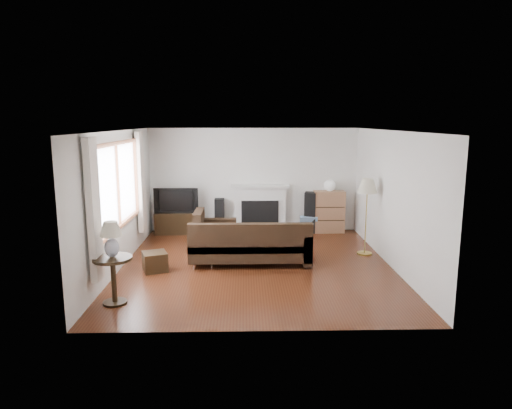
{
  "coord_description": "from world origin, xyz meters",
  "views": [
    {
      "loc": [
        -0.21,
        -8.24,
        2.68
      ],
      "look_at": [
        0.0,
        0.3,
        1.1
      ],
      "focal_mm": 32.0,
      "sensor_mm": 36.0,
      "label": 1
    }
  ],
  "objects_px": {
    "bookshelf": "(329,212)",
    "sectional_sofa": "(250,243)",
    "side_table": "(114,280)",
    "floor_lamp": "(366,217)",
    "coffee_table": "(262,236)",
    "tv_stand": "(178,223)"
  },
  "relations": [
    {
      "from": "sectional_sofa",
      "to": "side_table",
      "type": "distance_m",
      "value": 2.78
    },
    {
      "from": "sectional_sofa",
      "to": "side_table",
      "type": "bearing_deg",
      "value": -136.99
    },
    {
      "from": "bookshelf",
      "to": "coffee_table",
      "type": "xyz_separation_m",
      "value": [
        -1.68,
        -1.23,
        -0.28
      ]
    },
    {
      "from": "bookshelf",
      "to": "tv_stand",
      "type": "bearing_deg",
      "value": -179.34
    },
    {
      "from": "bookshelf",
      "to": "side_table",
      "type": "xyz_separation_m",
      "value": [
        -3.97,
        -4.32,
        -0.15
      ]
    },
    {
      "from": "coffee_table",
      "to": "floor_lamp",
      "type": "distance_m",
      "value": 2.25
    },
    {
      "from": "floor_lamp",
      "to": "side_table",
      "type": "distance_m",
      "value": 5.02
    },
    {
      "from": "sectional_sofa",
      "to": "floor_lamp",
      "type": "relative_size",
      "value": 1.59
    },
    {
      "from": "bookshelf",
      "to": "sectional_sofa",
      "type": "height_order",
      "value": "bookshelf"
    },
    {
      "from": "side_table",
      "to": "sectional_sofa",
      "type": "bearing_deg",
      "value": 43.01
    },
    {
      "from": "tv_stand",
      "to": "sectional_sofa",
      "type": "height_order",
      "value": "sectional_sofa"
    },
    {
      "from": "coffee_table",
      "to": "bookshelf",
      "type": "bearing_deg",
      "value": 31.77
    },
    {
      "from": "bookshelf",
      "to": "side_table",
      "type": "relative_size",
      "value": 1.41
    },
    {
      "from": "floor_lamp",
      "to": "sectional_sofa",
      "type": "bearing_deg",
      "value": -166.99
    },
    {
      "from": "sectional_sofa",
      "to": "floor_lamp",
      "type": "bearing_deg",
      "value": 13.01
    },
    {
      "from": "coffee_table",
      "to": "tv_stand",
      "type": "bearing_deg",
      "value": 144.65
    },
    {
      "from": "sectional_sofa",
      "to": "coffee_table",
      "type": "height_order",
      "value": "sectional_sofa"
    },
    {
      "from": "floor_lamp",
      "to": "side_table",
      "type": "height_order",
      "value": "floor_lamp"
    },
    {
      "from": "side_table",
      "to": "floor_lamp",
      "type": "bearing_deg",
      "value": 29.16
    },
    {
      "from": "bookshelf",
      "to": "coffee_table",
      "type": "relative_size",
      "value": 0.89
    },
    {
      "from": "sectional_sofa",
      "to": "bookshelf",
      "type": "bearing_deg",
      "value": 51.37
    },
    {
      "from": "bookshelf",
      "to": "floor_lamp",
      "type": "bearing_deg",
      "value": -78.03
    }
  ]
}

